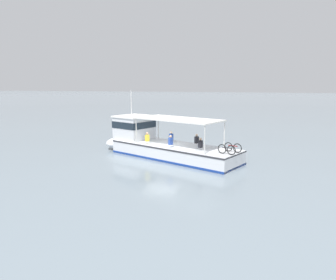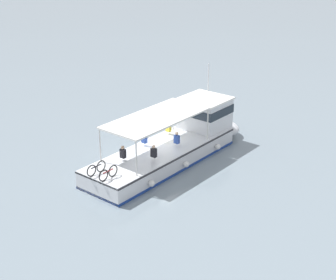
{
  "view_description": "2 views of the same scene",
  "coord_description": "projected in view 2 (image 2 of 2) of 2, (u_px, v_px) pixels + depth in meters",
  "views": [
    {
      "loc": [
        22.66,
        7.33,
        5.83
      ],
      "look_at": [
        -0.76,
        0.29,
        1.4
      ],
      "focal_mm": 33.21,
      "sensor_mm": 36.0,
      "label": 1
    },
    {
      "loc": [
        -8.99,
        27.42,
        13.31
      ],
      "look_at": [
        -0.76,
        0.29,
        1.4
      ],
      "focal_mm": 54.39,
      "sensor_mm": 36.0,
      "label": 2
    }
  ],
  "objects": [
    {
      "name": "ground_plane",
      "position": [
        158.0,
        158.0,
        31.76
      ],
      "size": [
        400.0,
        400.0,
        0.0
      ],
      "primitive_type": "plane",
      "color": "gray"
    },
    {
      "name": "ferry_main",
      "position": [
        178.0,
        141.0,
        31.63
      ],
      "size": [
        7.69,
        12.93,
        5.32
      ],
      "color": "silver",
      "rests_on": "ground"
    }
  ]
}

